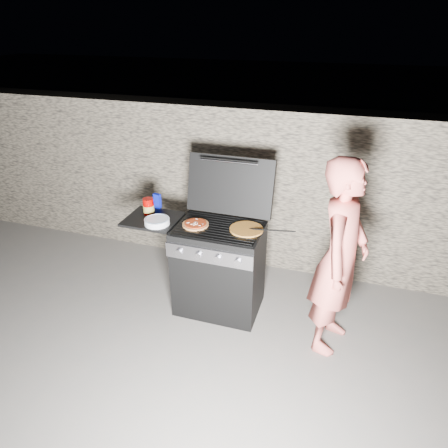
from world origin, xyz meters
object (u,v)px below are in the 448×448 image
(sauce_jar, at_px, (149,206))
(pizza_topped, at_px, (196,224))
(gas_grill, at_px, (195,264))
(person, at_px, (340,259))

(sauce_jar, bearing_deg, pizza_topped, -11.33)
(pizza_topped, relative_size, sauce_jar, 1.50)
(gas_grill, relative_size, person, 0.78)
(gas_grill, bearing_deg, sauce_jar, 171.40)
(sauce_jar, xyz_separation_m, person, (1.83, -0.22, -0.12))
(pizza_topped, relative_size, person, 0.14)
(sauce_jar, height_order, person, person)
(pizza_topped, distance_m, person, 1.31)
(person, bearing_deg, sauce_jar, 95.65)
(gas_grill, relative_size, pizza_topped, 5.56)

